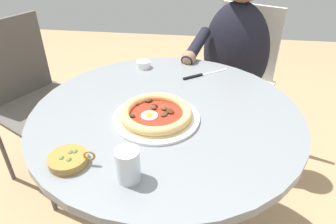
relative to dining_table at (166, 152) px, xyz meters
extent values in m
cylinder|color=gray|center=(0.00, 0.00, 0.18)|extent=(0.96, 0.96, 0.03)
cylinder|color=slate|center=(0.00, 0.00, -0.19)|extent=(0.11, 0.11, 0.70)
cylinder|color=white|center=(0.06, -0.03, 0.20)|extent=(0.29, 0.29, 0.01)
cylinder|color=#E0B26B|center=(0.06, -0.03, 0.20)|extent=(0.24, 0.24, 0.01)
torus|color=#E0B26B|center=(0.06, -0.03, 0.22)|extent=(0.24, 0.24, 0.03)
cylinder|color=red|center=(0.06, -0.03, 0.21)|extent=(0.22, 0.22, 0.00)
cylinder|color=white|center=(0.07, -0.05, 0.21)|extent=(0.06, 0.06, 0.00)
ellipsoid|color=yellow|center=(0.07, -0.05, 0.22)|extent=(0.03, 0.03, 0.02)
ellipsoid|color=#3D2314|center=(0.01, -0.04, 0.22)|extent=(0.02, 0.03, 0.01)
ellipsoid|color=#4C2D19|center=(0.01, -0.11, 0.21)|extent=(0.02, 0.02, 0.01)
ellipsoid|color=brown|center=(0.02, -0.04, 0.22)|extent=(0.03, 0.03, 0.01)
ellipsoid|color=#4C2D19|center=(0.06, 0.00, 0.22)|extent=(0.04, 0.03, 0.01)
ellipsoid|color=#3D2314|center=(0.08, -0.10, 0.22)|extent=(0.02, 0.03, 0.01)
ellipsoid|color=#3D2314|center=(0.04, 0.02, 0.22)|extent=(0.04, 0.04, 0.01)
ellipsoid|color=#4C2D19|center=(-0.03, -0.07, 0.22)|extent=(0.04, 0.03, 0.01)
ellipsoid|color=brown|center=(0.02, -0.01, 0.22)|extent=(0.03, 0.03, 0.01)
ellipsoid|color=#2D6B28|center=(-0.02, -0.02, 0.21)|extent=(0.01, 0.01, 0.00)
ellipsoid|color=#2D6B28|center=(0.11, -0.09, 0.21)|extent=(0.01, 0.01, 0.00)
ellipsoid|color=#2D6B28|center=(0.13, 0.00, 0.21)|extent=(0.01, 0.01, 0.00)
cylinder|color=silver|center=(0.34, -0.05, 0.24)|extent=(0.06, 0.06, 0.09)
cylinder|color=silver|center=(0.34, -0.05, 0.20)|extent=(0.06, 0.06, 0.02)
cube|color=silver|center=(-0.34, 0.17, 0.19)|extent=(0.08, 0.11, 0.00)
cube|color=black|center=(-0.27, 0.08, 0.20)|extent=(0.06, 0.08, 0.01)
cylinder|color=white|center=(-0.35, -0.15, 0.21)|extent=(0.06, 0.06, 0.03)
cylinder|color=olive|center=(-0.35, -0.15, 0.21)|extent=(0.05, 0.05, 0.01)
cylinder|color=olive|center=(0.30, -0.23, 0.20)|extent=(0.11, 0.11, 0.02)
torus|color=olive|center=(0.30, -0.17, 0.22)|extent=(0.01, 0.03, 0.03)
ellipsoid|color=#516B2D|center=(0.28, -0.22, 0.21)|extent=(0.02, 0.02, 0.02)
ellipsoid|color=#516B2D|center=(0.31, -0.25, 0.21)|extent=(0.02, 0.02, 0.02)
ellipsoid|color=#516B2D|center=(0.32, -0.22, 0.21)|extent=(0.02, 0.02, 0.02)
ellipsoid|color=#516B2D|center=(0.29, -0.23, 0.21)|extent=(0.02, 0.02, 0.02)
cube|color=#282833|center=(-0.67, 0.28, -0.34)|extent=(0.39, 0.42, 0.45)
ellipsoid|color=black|center=(-0.67, 0.28, 0.16)|extent=(0.34, 0.41, 0.54)
cylinder|color=black|center=(-0.53, 0.08, 0.24)|extent=(0.27, 0.13, 0.12)
sphere|color=#936B4C|center=(-0.43, 0.05, 0.21)|extent=(0.07, 0.07, 0.07)
cube|color=beige|center=(-0.72, 0.30, -0.09)|extent=(0.52, 0.52, 0.02)
cube|color=beige|center=(-0.89, 0.38, 0.14)|extent=(0.16, 0.34, 0.43)
cylinder|color=#B7B2A8|center=(-0.62, 0.07, -0.33)|extent=(0.02, 0.02, 0.47)
cylinder|color=#B7B2A8|center=(-0.48, 0.40, -0.33)|extent=(0.02, 0.02, 0.47)
cylinder|color=#B7B2A8|center=(-0.95, 0.21, -0.33)|extent=(0.02, 0.02, 0.47)
cylinder|color=#B7B2A8|center=(-0.81, 0.54, -0.33)|extent=(0.02, 0.02, 0.47)
cube|color=#504A45|center=(-0.37, -0.70, -0.09)|extent=(0.59, 0.59, 0.02)
cube|color=#504A45|center=(-0.47, -0.89, 0.14)|extent=(0.36, 0.20, 0.43)
cylinder|color=#4C4742|center=(-0.11, -0.62, -0.33)|extent=(0.02, 0.02, 0.46)
cylinder|color=#4C4742|center=(-0.45, -0.44, -0.33)|extent=(0.02, 0.02, 0.46)
cylinder|color=#4C4742|center=(-0.29, -0.97, -0.33)|extent=(0.02, 0.02, 0.46)
cylinder|color=#4C4742|center=(-0.64, -0.78, -0.33)|extent=(0.02, 0.02, 0.46)
camera|label=1|loc=(0.89, 0.12, 0.77)|focal=32.43mm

